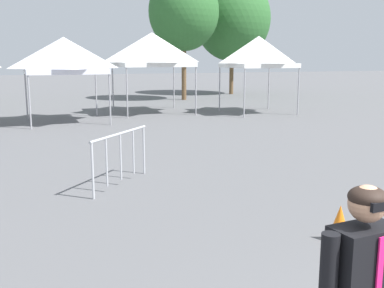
{
  "coord_description": "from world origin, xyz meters",
  "views": [
    {
      "loc": [
        -2.44,
        -1.18,
        2.53
      ],
      "look_at": [
        -0.28,
        4.98,
        1.3
      ],
      "focal_mm": 43.08,
      "sensor_mm": 36.0,
      "label": 1
    }
  ],
  "objects_px": {
    "canopy_tent_far_left": "(64,55)",
    "canopy_tent_behind_right": "(152,50)",
    "tree_behind_tents_right": "(184,12)",
    "traffic_cone_lot_center": "(340,223)",
    "crowd_barrier_mid_lot": "(120,148)",
    "tree_behind_tents_left": "(232,19)",
    "canopy_tent_right_of_center": "(259,52)"
  },
  "relations": [
    {
      "from": "crowd_barrier_mid_lot",
      "to": "canopy_tent_behind_right",
      "type": "bearing_deg",
      "value": 72.5
    },
    {
      "from": "tree_behind_tents_right",
      "to": "crowd_barrier_mid_lot",
      "type": "bearing_deg",
      "value": -112.18
    },
    {
      "from": "canopy_tent_far_left",
      "to": "tree_behind_tents_right",
      "type": "height_order",
      "value": "tree_behind_tents_right"
    },
    {
      "from": "canopy_tent_right_of_center",
      "to": "traffic_cone_lot_center",
      "type": "distance_m",
      "value": 15.34
    },
    {
      "from": "canopy_tent_behind_right",
      "to": "tree_behind_tents_right",
      "type": "bearing_deg",
      "value": 59.17
    },
    {
      "from": "canopy_tent_behind_right",
      "to": "canopy_tent_right_of_center",
      "type": "xyz_separation_m",
      "value": [
        4.52,
        -1.66,
        -0.1
      ]
    },
    {
      "from": "tree_behind_tents_right",
      "to": "traffic_cone_lot_center",
      "type": "relative_size",
      "value": 14.21
    },
    {
      "from": "canopy_tent_far_left",
      "to": "canopy_tent_behind_right",
      "type": "height_order",
      "value": "canopy_tent_behind_right"
    },
    {
      "from": "tree_behind_tents_right",
      "to": "crowd_barrier_mid_lot",
      "type": "distance_m",
      "value": 19.38
    },
    {
      "from": "canopy_tent_far_left",
      "to": "canopy_tent_behind_right",
      "type": "bearing_deg",
      "value": 25.63
    },
    {
      "from": "canopy_tent_far_left",
      "to": "crowd_barrier_mid_lot",
      "type": "bearing_deg",
      "value": -88.28
    },
    {
      "from": "tree_behind_tents_left",
      "to": "traffic_cone_lot_center",
      "type": "bearing_deg",
      "value": -110.81
    },
    {
      "from": "canopy_tent_far_left",
      "to": "crowd_barrier_mid_lot",
      "type": "xyz_separation_m",
      "value": [
        0.3,
        -9.83,
        -1.85
      ]
    },
    {
      "from": "canopy_tent_far_left",
      "to": "traffic_cone_lot_center",
      "type": "xyz_separation_m",
      "value": [
        2.63,
        -13.68,
        -2.34
      ]
    },
    {
      "from": "canopy_tent_right_of_center",
      "to": "crowd_barrier_mid_lot",
      "type": "distance_m",
      "value": 13.17
    },
    {
      "from": "tree_behind_tents_left",
      "to": "tree_behind_tents_right",
      "type": "distance_m",
      "value": 5.45
    },
    {
      "from": "canopy_tent_far_left",
      "to": "canopy_tent_right_of_center",
      "type": "height_order",
      "value": "canopy_tent_right_of_center"
    },
    {
      "from": "canopy_tent_far_left",
      "to": "tree_behind_tents_right",
      "type": "bearing_deg",
      "value": 45.88
    },
    {
      "from": "tree_behind_tents_left",
      "to": "traffic_cone_lot_center",
      "type": "distance_m",
      "value": 26.56
    },
    {
      "from": "canopy_tent_right_of_center",
      "to": "traffic_cone_lot_center",
      "type": "xyz_separation_m",
      "value": [
        -5.89,
        -13.94,
        -2.5
      ]
    },
    {
      "from": "tree_behind_tents_right",
      "to": "crowd_barrier_mid_lot",
      "type": "height_order",
      "value": "tree_behind_tents_right"
    },
    {
      "from": "canopy_tent_far_left",
      "to": "tree_behind_tents_left",
      "type": "bearing_deg",
      "value": 42.03
    },
    {
      "from": "canopy_tent_far_left",
      "to": "crowd_barrier_mid_lot",
      "type": "height_order",
      "value": "canopy_tent_far_left"
    },
    {
      "from": "canopy_tent_far_left",
      "to": "tree_behind_tents_left",
      "type": "height_order",
      "value": "tree_behind_tents_left"
    },
    {
      "from": "tree_behind_tents_left",
      "to": "tree_behind_tents_right",
      "type": "bearing_deg",
      "value": -145.52
    },
    {
      "from": "tree_behind_tents_right",
      "to": "traffic_cone_lot_center",
      "type": "xyz_separation_m",
      "value": [
        -4.79,
        -21.34,
        -4.87
      ]
    },
    {
      "from": "crowd_barrier_mid_lot",
      "to": "traffic_cone_lot_center",
      "type": "distance_m",
      "value": 4.53
    },
    {
      "from": "crowd_barrier_mid_lot",
      "to": "canopy_tent_right_of_center",
      "type": "bearing_deg",
      "value": 50.79
    },
    {
      "from": "canopy_tent_right_of_center",
      "to": "tree_behind_tents_left",
      "type": "bearing_deg",
      "value": 72.09
    },
    {
      "from": "canopy_tent_right_of_center",
      "to": "tree_behind_tents_right",
      "type": "distance_m",
      "value": 7.85
    },
    {
      "from": "canopy_tent_far_left",
      "to": "crowd_barrier_mid_lot",
      "type": "relative_size",
      "value": 2.03
    },
    {
      "from": "canopy_tent_far_left",
      "to": "traffic_cone_lot_center",
      "type": "height_order",
      "value": "canopy_tent_far_left"
    }
  ]
}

